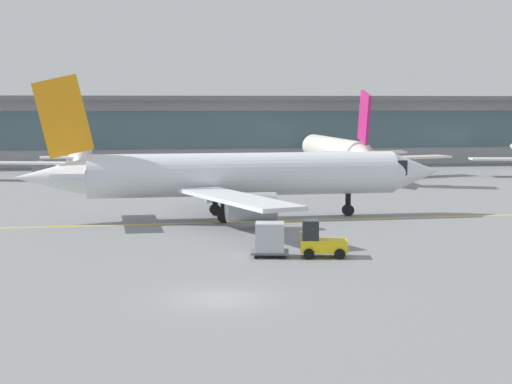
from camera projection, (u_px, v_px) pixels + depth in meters
name	position (u px, v px, depth m)	size (l,w,h in m)	color
ground_plane	(221.00, 298.00, 37.67)	(400.00, 400.00, 0.00)	gray
taxiway_centreline_stripe	(247.00, 222.00, 61.91)	(110.00, 0.36, 0.01)	yellow
terminal_concourse	(167.00, 129.00, 119.78)	(222.76, 11.00, 9.60)	#9EA3A8
gate_airplane_2	(80.00, 156.00, 97.11)	(24.37, 26.24, 8.69)	white
gate_airplane_3	(335.00, 151.00, 99.58)	(28.00, 30.06, 9.97)	silver
taxiing_regional_jet	(239.00, 176.00, 63.48)	(32.24, 29.95, 10.68)	silver
baggage_tug	(320.00, 241.00, 47.62)	(2.79, 1.96, 2.10)	yellow
cargo_dolly_lead	(270.00, 238.00, 47.68)	(2.33, 1.91, 1.94)	#595B60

